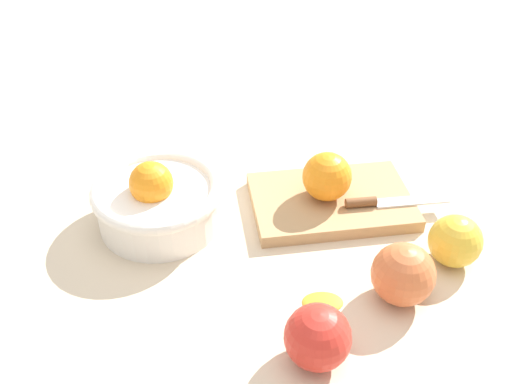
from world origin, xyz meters
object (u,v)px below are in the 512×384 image
(orange_on_board, at_px, (327,177))
(apple_front_right_2, at_px, (455,241))
(apple_front_right, at_px, (403,274))
(bowl, at_px, (158,200))
(knife, at_px, (383,202))
(cutting_board, at_px, (331,202))
(apple_front_center, at_px, (318,337))

(orange_on_board, distance_m, apple_front_right_2, 0.20)
(apple_front_right, height_order, apple_front_right_2, apple_front_right)
(bowl, height_order, knife, bowl)
(orange_on_board, bearing_deg, bowl, 169.72)
(knife, relative_size, apple_front_right, 1.96)
(orange_on_board, height_order, knife, orange_on_board)
(bowl, relative_size, cutting_board, 0.80)
(apple_front_center, bearing_deg, apple_front_right_2, 20.80)
(orange_on_board, xyz_separation_m, knife, (0.07, -0.04, -0.03))
(bowl, bearing_deg, knife, -15.68)
(knife, bearing_deg, apple_front_right_2, -69.98)
(bowl, distance_m, cutting_board, 0.25)
(bowl, height_order, apple_front_right, bowl)
(orange_on_board, distance_m, apple_front_right, 0.20)
(apple_front_right, height_order, apple_front_center, apple_front_right)
(bowl, xyz_separation_m, knife, (0.31, -0.09, -0.02))
(orange_on_board, xyz_separation_m, apple_front_center, (-0.12, -0.25, -0.02))
(cutting_board, xyz_separation_m, orange_on_board, (-0.01, 0.00, 0.05))
(knife, distance_m, apple_front_center, 0.28)
(bowl, distance_m, orange_on_board, 0.24)
(bowl, distance_m, apple_front_right_2, 0.41)
(cutting_board, relative_size, apple_front_center, 3.10)
(knife, xyz_separation_m, apple_front_right, (-0.06, -0.15, 0.02))
(orange_on_board, height_order, apple_front_center, orange_on_board)
(apple_front_right, bearing_deg, apple_front_right_2, 19.89)
(cutting_board, xyz_separation_m, apple_front_right_2, (0.11, -0.16, 0.03))
(apple_front_right, bearing_deg, cutting_board, 91.95)
(cutting_board, distance_m, apple_front_center, 0.28)
(apple_front_right, relative_size, apple_front_center, 1.05)
(cutting_board, bearing_deg, orange_on_board, 159.57)
(bowl, relative_size, apple_front_center, 2.47)
(apple_front_right, xyz_separation_m, apple_front_right_2, (0.10, 0.04, -0.00))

